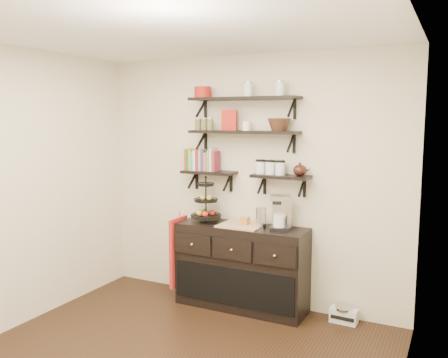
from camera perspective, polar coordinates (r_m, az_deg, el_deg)
ceiling at (r=3.66m, az=-8.53°, el=17.76°), size 3.50×3.50×0.02m
back_wall at (r=5.18m, az=2.93°, el=-0.21°), size 3.50×0.02×2.70m
left_wall at (r=4.87m, az=-25.33°, el=-1.42°), size 0.02×3.50×2.70m
right_wall at (r=3.05m, az=20.20°, el=-6.06°), size 0.02×3.50×2.70m
shelf_top at (r=5.02m, az=2.39°, el=9.63°), size 1.20×0.27×0.23m
shelf_mid at (r=5.02m, az=2.37°, el=5.63°), size 1.20×0.27×0.23m
shelf_low_left at (r=5.25m, az=-1.78°, el=0.75°), size 0.60×0.25×0.23m
shelf_low_right at (r=4.91m, az=6.88°, el=0.23°), size 0.60×0.25×0.23m
cookbooks at (r=5.26m, az=-2.30°, el=2.26°), size 0.43×0.15×0.26m
glass_canisters at (r=4.94m, az=5.58°, el=1.31°), size 0.32×0.10×0.13m
sideboard at (r=5.16m, az=2.14°, el=-10.48°), size 1.40×0.50×0.92m
fruit_stand at (r=5.20m, az=-2.15°, el=-3.35°), size 0.33×0.33×0.48m
candle at (r=5.01m, az=2.51°, el=-5.05°), size 0.08×0.08×0.08m
coffee_maker at (r=4.87m, az=6.83°, el=-4.08°), size 0.24×0.24×0.36m
thermal_carafe at (r=4.91m, az=4.47°, el=-4.68°), size 0.11×0.11×0.22m
apron at (r=5.38m, az=-5.49°, el=-8.69°), size 0.04×0.33×0.77m
radio at (r=5.06m, az=14.21°, el=-15.57°), size 0.27×0.19×0.16m
recipe_box at (r=5.08m, az=0.64°, el=7.11°), size 0.17×0.09×0.22m
walnut_bowl at (r=4.87m, az=6.63°, el=6.51°), size 0.24×0.24×0.13m
ramekins at (r=5.00m, az=2.74°, el=6.38°), size 0.09×0.09×0.10m
teapot at (r=4.84m, az=9.12°, el=1.18°), size 0.20×0.16×0.14m
red_pot at (r=5.24m, az=-2.58°, el=10.39°), size 0.18×0.18×0.12m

